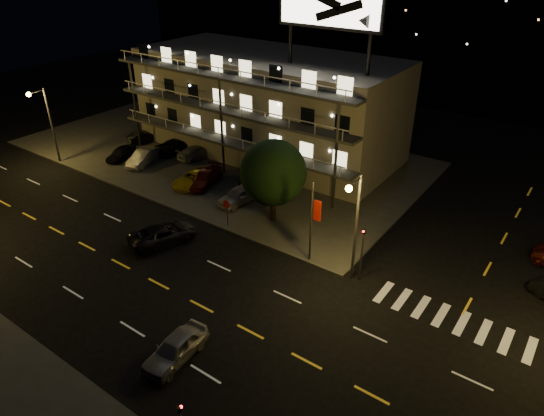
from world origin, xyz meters
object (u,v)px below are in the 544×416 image
Objects in this scene: tree at (273,174)px; lot_car_4 at (239,195)px; lot_car_7 at (197,152)px; road_car_west at (163,234)px; lot_car_2 at (193,179)px; road_car_east at (175,348)px.

lot_car_4 is (-4.15, 0.64, -3.43)m from tree.
road_car_west is at bearing 133.71° from lot_car_7.
lot_car_4 reaches higher than lot_car_2.
road_car_east is at bearing -53.20° from lot_car_2.
lot_car_7 is 0.86× the size of road_car_west.
lot_car_4 is at bearing -7.07° from lot_car_2.
tree reaches higher than lot_car_7.
lot_car_4 is at bearing -76.08° from road_car_west.
lot_car_4 reaches higher than lot_car_7.
lot_car_2 is 9.88m from road_car_west.
lot_car_2 is at bearing 127.11° from road_car_east.
road_car_west is (-9.46, 8.01, 0.00)m from road_car_east.
lot_car_4 reaches higher than road_car_east.
lot_car_7 is (-4.16, 5.04, 0.03)m from lot_car_2.
tree reaches higher than road_car_east.
lot_car_4 is at bearing 113.80° from road_car_east.
lot_car_7 is 16.37m from road_car_west.
tree is at bearing -9.60° from lot_car_2.
lot_car_7 is at bearing 157.18° from tree.
tree is 1.31× the size of road_car_west.
tree reaches higher than lot_car_2.
lot_car_2 is 1.05× the size of road_car_east.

